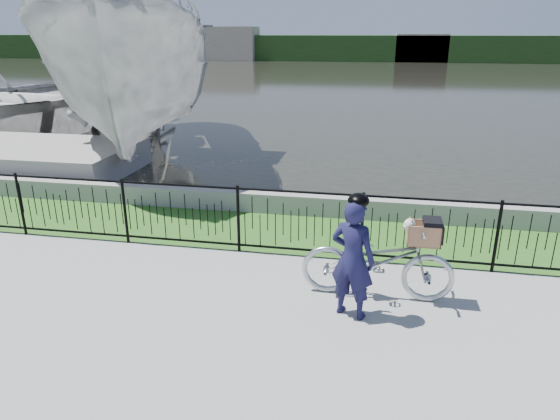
% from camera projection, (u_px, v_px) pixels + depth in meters
% --- Properties ---
extents(ground, '(120.00, 120.00, 0.00)m').
position_uv_depth(ground, '(280.00, 306.00, 6.69)').
color(ground, gray).
rests_on(ground, ground).
extents(grass_strip, '(60.00, 2.00, 0.01)m').
position_uv_depth(grass_strip, '(307.00, 233.00, 9.10)').
color(grass_strip, '#2E5F1D').
rests_on(grass_strip, ground).
extents(water, '(120.00, 120.00, 0.00)m').
position_uv_depth(water, '(362.00, 81.00, 37.21)').
color(water, black).
rests_on(water, ground).
extents(quay_wall, '(60.00, 0.30, 0.40)m').
position_uv_depth(quay_wall, '(314.00, 205.00, 9.95)').
color(quay_wall, gray).
rests_on(quay_wall, ground).
extents(fence, '(14.00, 0.06, 1.15)m').
position_uv_depth(fence, '(299.00, 223.00, 7.98)').
color(fence, black).
rests_on(fence, ground).
extents(far_treeline, '(120.00, 6.00, 3.00)m').
position_uv_depth(far_treeline, '(370.00, 48.00, 61.66)').
color(far_treeline, '#224219').
rests_on(far_treeline, ground).
extents(far_building_left, '(8.00, 4.00, 4.00)m').
position_uv_depth(far_building_left, '(225.00, 44.00, 62.80)').
color(far_building_left, '#A39582').
rests_on(far_building_left, ground).
extents(far_building_right, '(6.00, 3.00, 3.20)m').
position_uv_depth(far_building_right, '(421.00, 48.00, 59.19)').
color(far_building_right, '#A39582').
rests_on(far_building_right, ground).
extents(bicycle_rig, '(2.05, 0.72, 1.20)m').
position_uv_depth(bicycle_rig, '(378.00, 260.00, 6.76)').
color(bicycle_rig, '#AEB4BB').
rests_on(bicycle_rig, ground).
extents(cyclist, '(0.67, 0.55, 1.65)m').
position_uv_depth(cyclist, '(353.00, 257.00, 6.22)').
color(cyclist, '#151437').
rests_on(cyclist, ground).
extents(boat_near, '(7.78, 12.17, 6.20)m').
position_uv_depth(boat_near, '(140.00, 74.00, 14.53)').
color(boat_near, '#AAABAA').
rests_on(boat_near, water).
extents(boat_far, '(8.66, 11.47, 2.24)m').
position_uv_depth(boat_far, '(32.00, 100.00, 18.10)').
color(boat_far, '#AAABAA').
rests_on(boat_far, water).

